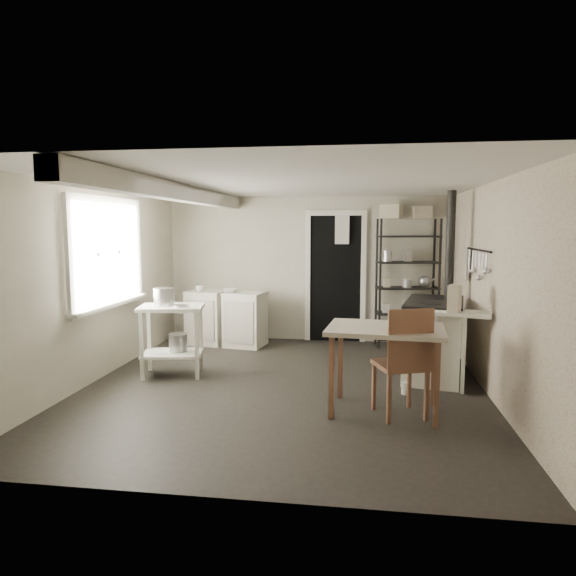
# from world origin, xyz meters

# --- Properties ---
(floor) EXTENTS (5.00, 5.00, 0.00)m
(floor) POSITION_xyz_m (0.00, 0.00, 0.00)
(floor) COLOR black
(floor) RESTS_ON ground
(ceiling) EXTENTS (5.00, 5.00, 0.00)m
(ceiling) POSITION_xyz_m (0.00, 0.00, 2.30)
(ceiling) COLOR silver
(ceiling) RESTS_ON wall_back
(wall_back) EXTENTS (4.50, 0.02, 2.30)m
(wall_back) POSITION_xyz_m (0.00, 2.50, 1.15)
(wall_back) COLOR #BCB5A1
(wall_back) RESTS_ON ground
(wall_front) EXTENTS (4.50, 0.02, 2.30)m
(wall_front) POSITION_xyz_m (0.00, -2.50, 1.15)
(wall_front) COLOR #BCB5A1
(wall_front) RESTS_ON ground
(wall_left) EXTENTS (0.02, 5.00, 2.30)m
(wall_left) POSITION_xyz_m (-2.25, 0.00, 1.15)
(wall_left) COLOR #BCB5A1
(wall_left) RESTS_ON ground
(wall_right) EXTENTS (0.02, 5.00, 2.30)m
(wall_right) POSITION_xyz_m (2.25, 0.00, 1.15)
(wall_right) COLOR #BCB5A1
(wall_right) RESTS_ON ground
(window) EXTENTS (0.12, 1.76, 1.28)m
(window) POSITION_xyz_m (-2.22, 0.20, 1.50)
(window) COLOR silver
(window) RESTS_ON wall_left
(doorway) EXTENTS (0.96, 0.10, 2.08)m
(doorway) POSITION_xyz_m (0.45, 2.47, 1.00)
(doorway) COLOR silver
(doorway) RESTS_ON ground
(ceiling_beam) EXTENTS (0.18, 5.00, 0.18)m
(ceiling_beam) POSITION_xyz_m (-1.20, 0.00, 2.20)
(ceiling_beam) COLOR silver
(ceiling_beam) RESTS_ON ceiling
(wallpaper_panel) EXTENTS (0.01, 5.00, 2.30)m
(wallpaper_panel) POSITION_xyz_m (2.24, 0.00, 1.15)
(wallpaper_panel) COLOR #B9AB96
(wallpaper_panel) RESTS_ON wall_right
(utensil_rail) EXTENTS (0.06, 1.20, 0.44)m
(utensil_rail) POSITION_xyz_m (2.19, 0.60, 1.55)
(utensil_rail) COLOR #AFAFB1
(utensil_rail) RESTS_ON wall_right
(prep_table) EXTENTS (0.85, 0.68, 0.87)m
(prep_table) POSITION_xyz_m (-1.43, 0.25, 0.40)
(prep_table) COLOR silver
(prep_table) RESTS_ON ground
(stockpot) EXTENTS (0.33, 0.33, 0.28)m
(stockpot) POSITION_xyz_m (-1.53, 0.29, 0.94)
(stockpot) COLOR #AFAFB1
(stockpot) RESTS_ON prep_table
(saucepan) EXTENTS (0.22, 0.22, 0.09)m
(saucepan) POSITION_xyz_m (-1.27, 0.14, 0.85)
(saucepan) COLOR #AFAFB1
(saucepan) RESTS_ON prep_table
(bucket) EXTENTS (0.24, 0.24, 0.24)m
(bucket) POSITION_xyz_m (-1.38, 0.31, 0.39)
(bucket) COLOR #AFAFB1
(bucket) RESTS_ON prep_table
(base_cabinets) EXTENTS (1.34, 0.74, 0.83)m
(base_cabinets) POSITION_xyz_m (-1.21, 1.97, 0.46)
(base_cabinets) COLOR beige
(base_cabinets) RESTS_ON ground
(mixing_bowl) EXTENTS (0.37, 0.37, 0.07)m
(mixing_bowl) POSITION_xyz_m (-1.14, 1.89, 0.96)
(mixing_bowl) COLOR silver
(mixing_bowl) RESTS_ON base_cabinets
(counter_cup) EXTENTS (0.15, 0.15, 0.10)m
(counter_cup) POSITION_xyz_m (-1.60, 1.90, 0.97)
(counter_cup) COLOR silver
(counter_cup) RESTS_ON base_cabinets
(shelf_rack) EXTENTS (0.96, 0.48, 1.94)m
(shelf_rack) POSITION_xyz_m (1.55, 2.26, 0.95)
(shelf_rack) COLOR black
(shelf_rack) RESTS_ON ground
(shelf_jar) EXTENTS (0.10, 0.10, 0.21)m
(shelf_jar) POSITION_xyz_m (1.23, 2.23, 1.38)
(shelf_jar) COLOR silver
(shelf_jar) RESTS_ON shelf_rack
(storage_box_a) EXTENTS (0.35, 0.33, 0.20)m
(storage_box_a) POSITION_xyz_m (1.28, 2.21, 2.01)
(storage_box_a) COLOR beige
(storage_box_a) RESTS_ON shelf_rack
(storage_box_b) EXTENTS (0.34, 0.32, 0.18)m
(storage_box_b) POSITION_xyz_m (1.72, 2.26, 1.99)
(storage_box_b) COLOR beige
(storage_box_b) RESTS_ON shelf_rack
(stove) EXTENTS (0.87, 1.28, 0.93)m
(stove) POSITION_xyz_m (1.74, 0.66, 0.44)
(stove) COLOR beige
(stove) RESTS_ON ground
(stovepipe) EXTENTS (0.12, 0.12, 1.34)m
(stovepipe) POSITION_xyz_m (1.97, 1.07, 1.59)
(stovepipe) COLOR black
(stovepipe) RESTS_ON stove
(side_ledge) EXTENTS (0.66, 0.46, 0.91)m
(side_ledge) POSITION_xyz_m (1.95, 0.00, 0.43)
(side_ledge) COLOR silver
(side_ledge) RESTS_ON ground
(oats_box) EXTENTS (0.17, 0.22, 0.29)m
(oats_box) POSITION_xyz_m (1.85, -0.04, 1.01)
(oats_box) COLOR beige
(oats_box) RESTS_ON side_ledge
(work_table) EXTENTS (1.18, 0.88, 0.85)m
(work_table) POSITION_xyz_m (1.10, -0.67, 0.38)
(work_table) COLOR beige
(work_table) RESTS_ON ground
(table_cup) EXTENTS (0.13, 0.13, 0.10)m
(table_cup) POSITION_xyz_m (1.35, -0.75, 0.81)
(table_cup) COLOR silver
(table_cup) RESTS_ON work_table
(chair) EXTENTS (0.58, 0.59, 1.08)m
(chair) POSITION_xyz_m (1.24, -0.76, 0.48)
(chair) COLOR brown
(chair) RESTS_ON ground
(flour_sack) EXTENTS (0.53, 0.50, 0.51)m
(flour_sack) POSITION_xyz_m (1.45, 2.19, 0.24)
(flour_sack) COLOR beige
(flour_sack) RESTS_ON ground
(floor_crock) EXTENTS (0.13, 0.13, 0.13)m
(floor_crock) POSITION_xyz_m (1.36, -0.10, 0.08)
(floor_crock) COLOR silver
(floor_crock) RESTS_ON ground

